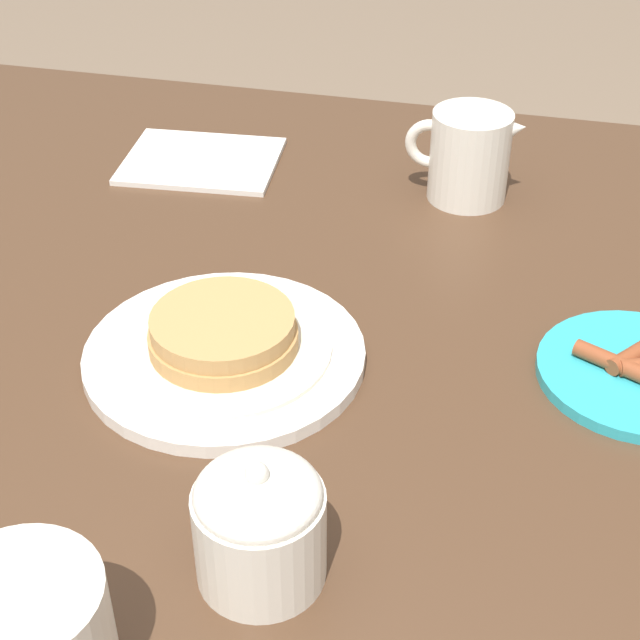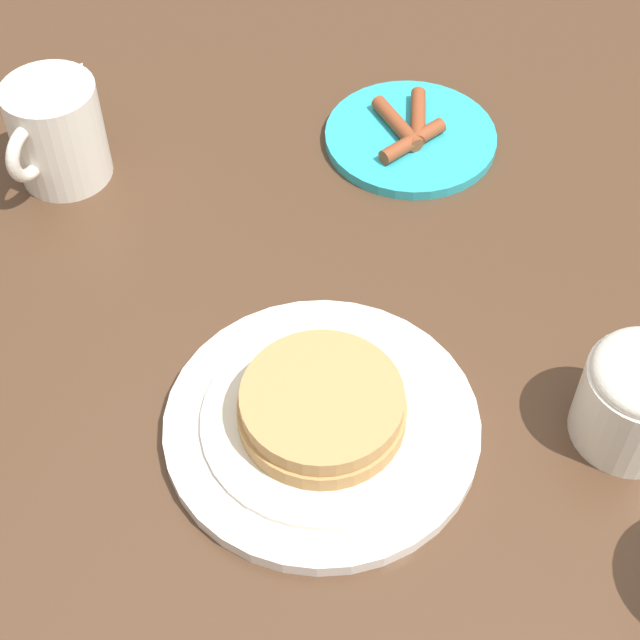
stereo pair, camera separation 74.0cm
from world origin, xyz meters
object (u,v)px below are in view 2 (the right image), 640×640
object	(u,v)px
pancake_plate	(322,418)
creamer_pitcher	(57,130)
sugar_bowl	(640,395)
side_plate_bacon	(410,136)

from	to	relation	value
pancake_plate	creamer_pitcher	world-z (taller)	creamer_pitcher
sugar_bowl	creamer_pitcher	bearing A→B (deg)	-97.51
side_plate_bacon	sugar_bowl	size ratio (longest dim) A/B	1.70
creamer_pitcher	sugar_bowl	distance (m)	0.54
creamer_pitcher	sugar_bowl	xyz separation A→B (m)	(0.07, 0.53, -0.01)
sugar_bowl	pancake_plate	bearing A→B (deg)	-65.91
pancake_plate	sugar_bowl	distance (m)	0.22
pancake_plate	side_plate_bacon	world-z (taller)	pancake_plate
creamer_pitcher	sugar_bowl	bearing A→B (deg)	82.49
pancake_plate	creamer_pitcher	bearing A→B (deg)	-116.17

